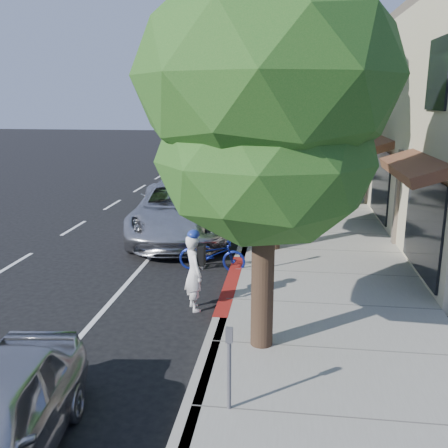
% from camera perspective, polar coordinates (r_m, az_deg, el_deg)
% --- Properties ---
extents(ground, '(120.00, 120.00, 0.00)m').
position_cam_1_polar(ground, '(11.26, 0.23, -9.21)').
color(ground, black).
rests_on(ground, ground).
extents(sidewalk, '(4.60, 56.00, 0.15)m').
position_cam_1_polar(sidewalk, '(18.80, 10.29, 0.45)').
color(sidewalk, gray).
rests_on(sidewalk, ground).
extents(curb, '(0.30, 56.00, 0.15)m').
position_cam_1_polar(curb, '(18.82, 3.29, 0.67)').
color(curb, '#9E998E').
rests_on(curb, ground).
extents(curb_red_segment, '(0.32, 4.00, 0.15)m').
position_cam_1_polar(curb_red_segment, '(12.15, 0.82, -7.02)').
color(curb_red_segment, maroon).
rests_on(curb_red_segment, ground).
extents(street_tree_0, '(4.30, 4.30, 7.50)m').
position_cam_1_polar(street_tree_0, '(8.26, 4.89, 15.64)').
color(street_tree_0, black).
rests_on(street_tree_0, ground).
extents(street_tree_1, '(4.30, 4.30, 8.08)m').
position_cam_1_polar(street_tree_1, '(14.27, 6.11, 16.78)').
color(street_tree_1, black).
rests_on(street_tree_1, ground).
extents(street_tree_2, '(5.02, 5.02, 7.65)m').
position_cam_1_polar(street_tree_2, '(20.26, 6.53, 14.62)').
color(street_tree_2, black).
rests_on(street_tree_2, ground).
extents(street_tree_3, '(5.40, 5.40, 8.44)m').
position_cam_1_polar(street_tree_3, '(26.26, 6.82, 15.62)').
color(street_tree_3, black).
rests_on(street_tree_3, ground).
extents(street_tree_4, '(4.28, 4.28, 7.97)m').
position_cam_1_polar(street_tree_4, '(32.26, 6.97, 15.15)').
color(street_tree_4, black).
rests_on(street_tree_4, ground).
extents(street_tree_5, '(5.14, 5.14, 7.24)m').
position_cam_1_polar(street_tree_5, '(38.25, 7.05, 13.88)').
color(street_tree_5, black).
rests_on(street_tree_5, ground).
extents(cyclist, '(0.63, 0.72, 1.67)m').
position_cam_1_polar(cyclist, '(10.76, -3.44, -5.58)').
color(cyclist, white).
rests_on(cyclist, ground).
extents(bicycle, '(1.83, 0.74, 0.94)m').
position_cam_1_polar(bicycle, '(13.20, -1.38, -3.45)').
color(bicycle, navy).
rests_on(bicycle, ground).
extents(silver_suv, '(3.84, 6.82, 1.80)m').
position_cam_1_polar(silver_suv, '(16.53, -4.95, 1.67)').
color(silver_suv, '#BABABF').
rests_on(silver_suv, ground).
extents(dark_sedan, '(1.99, 4.30, 1.37)m').
position_cam_1_polar(dark_sedan, '(22.55, 2.77, 4.52)').
color(dark_sedan, black).
rests_on(dark_sedan, ground).
extents(white_pickup, '(2.52, 5.95, 1.71)m').
position_cam_1_polar(white_pickup, '(31.61, 1.80, 7.65)').
color(white_pickup, white).
rests_on(white_pickup, ground).
extents(dark_suv_far, '(2.03, 4.78, 1.61)m').
position_cam_1_polar(dark_suv_far, '(32.89, 2.91, 7.80)').
color(dark_suv_far, black).
rests_on(dark_suv_far, ground).
extents(pedestrian, '(0.92, 0.79, 1.64)m').
position_cam_1_polar(pedestrian, '(22.31, 12.11, 4.87)').
color(pedestrian, black).
rests_on(pedestrian, sidewalk).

